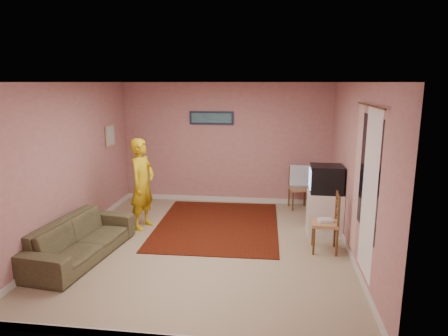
# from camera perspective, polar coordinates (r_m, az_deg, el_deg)

# --- Properties ---
(ground) EXTENTS (5.00, 5.00, 0.00)m
(ground) POSITION_cam_1_polar(r_m,az_deg,el_deg) (6.61, -2.54, -11.02)
(ground) COLOR tan
(ground) RESTS_ON ground
(wall_back) EXTENTS (4.50, 0.02, 2.60)m
(wall_back) POSITION_cam_1_polar(r_m,az_deg,el_deg) (8.64, 0.23, 3.53)
(wall_back) COLOR tan
(wall_back) RESTS_ON ground
(wall_front) EXTENTS (4.50, 0.02, 2.60)m
(wall_front) POSITION_cam_1_polar(r_m,az_deg,el_deg) (3.86, -9.14, -7.67)
(wall_front) COLOR tan
(wall_front) RESTS_ON ground
(wall_left) EXTENTS (0.02, 5.00, 2.60)m
(wall_left) POSITION_cam_1_polar(r_m,az_deg,el_deg) (6.96, -21.22, 0.57)
(wall_left) COLOR tan
(wall_left) RESTS_ON ground
(wall_right) EXTENTS (0.02, 5.00, 2.60)m
(wall_right) POSITION_cam_1_polar(r_m,az_deg,el_deg) (6.23, 18.18, -0.49)
(wall_right) COLOR tan
(wall_right) RESTS_ON ground
(ceiling) EXTENTS (4.50, 5.00, 0.02)m
(ceiling) POSITION_cam_1_polar(r_m,az_deg,el_deg) (6.07, -2.77, 12.16)
(ceiling) COLOR white
(ceiling) RESTS_ON wall_back
(baseboard_back) EXTENTS (4.50, 0.02, 0.10)m
(baseboard_back) POSITION_cam_1_polar(r_m,az_deg,el_deg) (8.91, 0.21, -4.46)
(baseboard_back) COLOR silver
(baseboard_back) RESTS_ON ground
(baseboard_left) EXTENTS (0.02, 5.00, 0.10)m
(baseboard_left) POSITION_cam_1_polar(r_m,az_deg,el_deg) (7.29, -20.39, -9.10)
(baseboard_left) COLOR silver
(baseboard_left) RESTS_ON ground
(baseboard_right) EXTENTS (0.02, 5.00, 0.10)m
(baseboard_right) POSITION_cam_1_polar(r_m,az_deg,el_deg) (6.60, 17.37, -11.12)
(baseboard_right) COLOR silver
(baseboard_right) RESTS_ON ground
(window) EXTENTS (0.01, 1.10, 1.50)m
(window) POSITION_cam_1_polar(r_m,az_deg,el_deg) (5.34, 19.97, -1.01)
(window) COLOR black
(window) RESTS_ON wall_right
(curtain_sheer) EXTENTS (0.01, 0.75, 2.10)m
(curtain_sheer) POSITION_cam_1_polar(r_m,az_deg,el_deg) (5.24, 20.01, -3.51)
(curtain_sheer) COLOR white
(curtain_sheer) RESTS_ON wall_right
(curtain_floral) EXTENTS (0.01, 0.35, 2.10)m
(curtain_floral) POSITION_cam_1_polar(r_m,az_deg,el_deg) (5.90, 18.43, -1.69)
(curtain_floral) COLOR beige
(curtain_floral) RESTS_ON wall_right
(curtain_rod) EXTENTS (0.02, 1.40, 0.02)m
(curtain_rod) POSITION_cam_1_polar(r_m,az_deg,el_deg) (5.21, 20.19, 8.35)
(curtain_rod) COLOR brown
(curtain_rod) RESTS_ON wall_right
(picture_back) EXTENTS (0.95, 0.04, 0.28)m
(picture_back) POSITION_cam_1_polar(r_m,az_deg,el_deg) (8.59, -1.80, 7.16)
(picture_back) COLOR #161F3D
(picture_back) RESTS_ON wall_back
(picture_left) EXTENTS (0.04, 0.38, 0.42)m
(picture_left) POSITION_cam_1_polar(r_m,az_deg,el_deg) (8.32, -15.95, 4.46)
(picture_left) COLOR tan
(picture_left) RESTS_ON wall_left
(area_rug) EXTENTS (2.27, 2.81, 0.01)m
(area_rug) POSITION_cam_1_polar(r_m,az_deg,el_deg) (7.47, -0.94, -8.13)
(area_rug) COLOR black
(area_rug) RESTS_ON ground
(tv_cabinet) EXTENTS (0.58, 0.53, 0.74)m
(tv_cabinet) POSITION_cam_1_polar(r_m,az_deg,el_deg) (7.21, 14.16, -6.22)
(tv_cabinet) COLOR white
(tv_cabinet) RESTS_ON ground
(crt_tv) EXTENTS (0.56, 0.50, 0.47)m
(crt_tv) POSITION_cam_1_polar(r_m,az_deg,el_deg) (7.04, 14.37, -1.52)
(crt_tv) COLOR black
(crt_tv) RESTS_ON tv_cabinet
(chair_a) EXTENTS (0.47, 0.46, 0.47)m
(chair_a) POSITION_cam_1_polar(r_m,az_deg,el_deg) (8.45, 10.72, -2.19)
(chair_a) COLOR tan
(chair_a) RESTS_ON ground
(dvd_player) EXTENTS (0.36, 0.26, 0.06)m
(dvd_player) POSITION_cam_1_polar(r_m,az_deg,el_deg) (8.47, 10.70, -2.56)
(dvd_player) COLOR #A6A6AB
(dvd_player) RESTS_ON chair_a
(blue_throw) EXTENTS (0.41, 0.05, 0.43)m
(blue_throw) POSITION_cam_1_polar(r_m,az_deg,el_deg) (8.41, 10.76, -1.06)
(blue_throw) COLOR #96C9F6
(blue_throw) RESTS_ON chair_a
(chair_b) EXTENTS (0.42, 0.44, 0.51)m
(chair_b) POSITION_cam_1_polar(r_m,az_deg,el_deg) (6.41, 14.32, -6.65)
(chair_b) COLOR tan
(chair_b) RESTS_ON ground
(game_console) EXTENTS (0.25, 0.20, 0.04)m
(game_console) POSITION_cam_1_polar(r_m,az_deg,el_deg) (6.43, 14.28, -7.25)
(game_console) COLOR silver
(game_console) RESTS_ON chair_b
(sofa) EXTENTS (1.01, 2.08, 0.59)m
(sofa) POSITION_cam_1_polar(r_m,az_deg,el_deg) (6.46, -19.81, -9.52)
(sofa) COLOR brown
(sofa) RESTS_ON ground
(person) EXTENTS (0.52, 0.67, 1.64)m
(person) POSITION_cam_1_polar(r_m,az_deg,el_deg) (7.29, -11.58, -2.22)
(person) COLOR gold
(person) RESTS_ON ground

